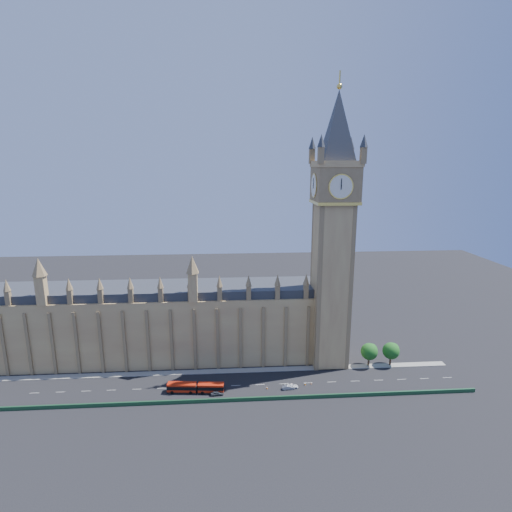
{
  "coord_description": "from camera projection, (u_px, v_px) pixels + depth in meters",
  "views": [
    {
      "loc": [
        2.44,
        -118.26,
        70.79
      ],
      "look_at": [
        11.33,
        10.0,
        41.27
      ],
      "focal_mm": 28.0,
      "sensor_mm": 36.0,
      "label": 1
    }
  ],
  "objects": [
    {
      "name": "tree_east_far",
      "position": [
        392.0,
        350.0,
        143.27
      ],
      "size": [
        6.0,
        6.0,
        8.5
      ],
      "color": "#382619",
      "rests_on": "ground"
    },
    {
      "name": "palace_westminster",
      "position": [
        156.0,
        322.0,
        147.27
      ],
      "size": [
        120.0,
        20.0,
        28.0
      ],
      "color": "#A47C4F",
      "rests_on": "ground"
    },
    {
      "name": "ground",
      "position": [
        224.0,
        386.0,
        130.67
      ],
      "size": [
        400.0,
        400.0,
        0.0
      ],
      "primitive_type": "plane",
      "color": "black",
      "rests_on": "ground"
    },
    {
      "name": "tree_east_near",
      "position": [
        370.0,
        351.0,
        142.73
      ],
      "size": [
        6.0,
        6.0,
        8.5
      ],
      "color": "#382619",
      "rests_on": "ground"
    },
    {
      "name": "car_grey",
      "position": [
        217.0,
        393.0,
        125.33
      ],
      "size": [
        4.06,
        1.88,
        1.35
      ],
      "primitive_type": "imported",
      "rotation": [
        0.0,
        0.0,
        1.65
      ],
      "color": "#44484C",
      "rests_on": "ground"
    },
    {
      "name": "bridge_parapet",
      "position": [
        223.0,
        400.0,
        121.78
      ],
      "size": [
        160.0,
        0.6,
        1.2
      ],
      "primitive_type": "cube",
      "color": "#1E4C2D",
      "rests_on": "ground"
    },
    {
      "name": "cone_d",
      "position": [
        305.0,
        384.0,
        131.22
      ],
      "size": [
        0.57,
        0.57,
        0.8
      ],
      "rotation": [
        0.0,
        0.0,
        0.15
      ],
      "color": "black",
      "rests_on": "ground"
    },
    {
      "name": "kerb_north",
      "position": [
        224.0,
        371.0,
        139.88
      ],
      "size": [
        160.0,
        3.0,
        0.16
      ],
      "primitive_type": "cube",
      "color": "gray",
      "rests_on": "ground"
    },
    {
      "name": "car_white",
      "position": [
        292.0,
        386.0,
        129.32
      ],
      "size": [
        4.57,
        2.17,
        1.29
      ],
      "primitive_type": "imported",
      "rotation": [
        0.0,
        0.0,
        1.66
      ],
      "color": "silver",
      "rests_on": "ground"
    },
    {
      "name": "cone_a",
      "position": [
        292.0,
        384.0,
        131.19
      ],
      "size": [
        0.47,
        0.47,
        0.69
      ],
      "rotation": [
        0.0,
        0.0,
        0.09
      ],
      "color": "black",
      "rests_on": "ground"
    },
    {
      "name": "elizabeth_tower",
      "position": [
        334.0,
        214.0,
        134.62
      ],
      "size": [
        20.59,
        20.59,
        105.0
      ],
      "color": "#A47C4F",
      "rests_on": "ground"
    },
    {
      "name": "cone_b",
      "position": [
        311.0,
        383.0,
        131.71
      ],
      "size": [
        0.53,
        0.53,
        0.63
      ],
      "rotation": [
        0.0,
        0.0,
        0.42
      ],
      "color": "black",
      "rests_on": "ground"
    },
    {
      "name": "car_silver",
      "position": [
        288.0,
        387.0,
        128.67
      ],
      "size": [
        4.15,
        1.74,
        1.33
      ],
      "primitive_type": "imported",
      "rotation": [
        0.0,
        0.0,
        1.65
      ],
      "color": "#96979D",
      "rests_on": "ground"
    },
    {
      "name": "red_bus",
      "position": [
        196.0,
        388.0,
        126.76
      ],
      "size": [
        18.16,
        4.32,
        3.06
      ],
      "rotation": [
        0.0,
        0.0,
        -0.09
      ],
      "color": "red",
      "rests_on": "ground"
    },
    {
      "name": "cone_c",
      "position": [
        267.0,
        388.0,
        128.94
      ],
      "size": [
        0.59,
        0.59,
        0.72
      ],
      "rotation": [
        0.0,
        0.0,
        0.39
      ],
      "color": "black",
      "rests_on": "ground"
    }
  ]
}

